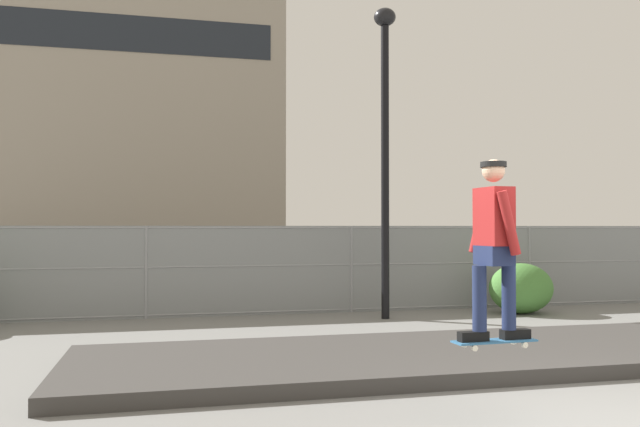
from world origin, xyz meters
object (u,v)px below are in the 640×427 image
parked_car_mid (421,263)px  shrub_right (521,288)px  parked_car_far (638,260)px  street_lamp (385,122)px  skater (494,238)px  parked_car_near (170,267)px  skateboard (494,342)px

parked_car_mid → shrub_right: bearing=-84.3°
parked_car_far → shrub_right: size_ratio=3.32×
street_lamp → shrub_right: 4.55m
parked_car_far → skater: bearing=-134.3°
shrub_right → parked_car_near: bearing=150.0°
skateboard → parked_car_near: 11.32m
street_lamp → parked_car_mid: bearing=59.7°
skater → parked_car_mid: skater is taller
street_lamp → shrub_right: street_lamp is taller
skater → parked_car_far: skater is taller
skateboard → street_lamp: size_ratio=0.13×
street_lamp → skateboard: bearing=-100.9°
skater → shrub_right: 8.14m
shrub_right → skater: bearing=-122.5°
skateboard → skater: 0.95m
skateboard → parked_car_mid: 11.84m
street_lamp → parked_car_mid: 6.01m
parked_car_near → street_lamp: bearing=-45.4°
skater → parked_car_near: (-2.87, 10.95, -0.88)m
street_lamp → parked_car_mid: street_lamp is taller
parked_car_mid → parked_car_near: bearing=-178.0°
skateboard → parked_car_mid: size_ratio=0.18×
parked_car_near → shrub_right: bearing=-30.0°
street_lamp → parked_car_mid: (2.60, 4.45, -3.08)m
parked_car_far → shrub_right: bearing=-146.9°
parked_car_near → parked_car_far: bearing=-0.2°
skateboard → parked_car_far: bearing=45.7°
parked_car_near → shrub_right: 8.32m
street_lamp → parked_car_mid: size_ratio=1.39×
parked_car_near → parked_car_far: same height
parked_car_near → parked_car_mid: bearing=2.0°
skater → shrub_right: skater is taller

